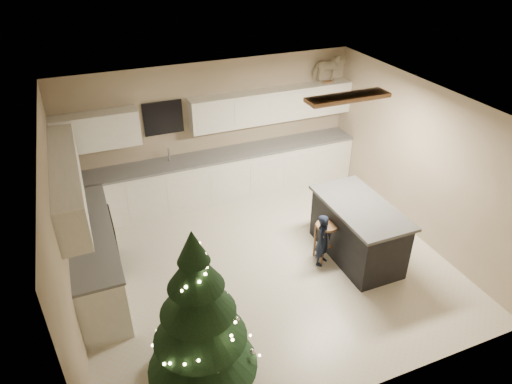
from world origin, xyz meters
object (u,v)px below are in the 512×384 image
island (358,231)px  toddler (323,240)px  bar_stool (326,233)px  christmas_tree (199,323)px  rocking_horse (328,68)px

island → toddler: bearing=177.3°
bar_stool → christmas_tree: (-2.43, -1.39, 0.38)m
bar_stool → christmas_tree: christmas_tree is taller
rocking_horse → bar_stool: bearing=148.3°
island → bar_stool: size_ratio=2.57×
island → christmas_tree: (-2.94, -1.28, 0.40)m
toddler → bar_stool: bearing=4.8°
bar_stool → island: bearing=-12.3°
toddler → rocking_horse: rocking_horse is taller
island → rocking_horse: 3.31m
toddler → rocking_horse: bearing=25.7°
bar_stool → christmas_tree: bearing=-150.3°
bar_stool → rocking_horse: size_ratio=1.07×
bar_stool → rocking_horse: 3.38m
island → toddler: island is taller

